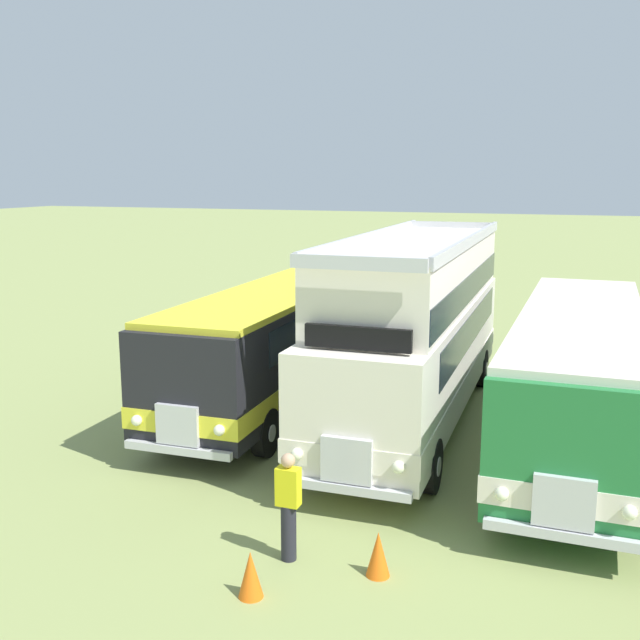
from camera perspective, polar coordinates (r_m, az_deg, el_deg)
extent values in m
cube|color=black|center=(19.14, -3.27, -1.46)|extent=(2.82, 10.48, 2.30)
cube|color=yellow|center=(19.28, -3.25, -3.20)|extent=(2.86, 10.52, 0.44)
cube|color=#19232D|center=(19.39, -2.85, 0.52)|extent=(2.78, 8.08, 0.76)
cube|color=#19232D|center=(14.48, -10.88, -3.12)|extent=(2.20, 0.17, 0.90)
cube|color=silver|center=(14.74, -10.91, -7.93)|extent=(0.90, 0.15, 0.80)
cube|color=silver|center=(14.89, -10.90, -9.79)|extent=(2.30, 0.21, 0.16)
sphere|color=#EAEACC|center=(14.33, -7.76, -8.39)|extent=(0.22, 0.22, 0.22)
sphere|color=#EAEACC|center=(15.18, -13.92, -7.50)|extent=(0.22, 0.22, 0.22)
cube|color=yellow|center=(18.92, -3.31, 2.15)|extent=(2.77, 10.08, 0.14)
cylinder|color=black|center=(15.85, -4.20, -8.61)|extent=(0.31, 1.05, 1.04)
cylinder|color=silver|center=(15.79, -3.69, -8.68)|extent=(0.03, 0.36, 0.36)
cylinder|color=black|center=(16.83, -11.51, -7.62)|extent=(0.31, 1.05, 1.04)
cylinder|color=silver|center=(16.90, -11.96, -7.56)|extent=(0.03, 0.36, 0.36)
cylinder|color=black|center=(22.19, 2.79, -2.83)|extent=(0.31, 1.05, 1.04)
cylinder|color=silver|center=(22.16, 3.17, -2.85)|extent=(0.03, 0.36, 0.36)
cylinder|color=black|center=(22.90, -2.76, -2.39)|extent=(0.31, 1.05, 1.04)
cylinder|color=silver|center=(22.96, -3.11, -2.36)|extent=(0.03, 0.36, 0.36)
cube|color=silver|center=(17.73, 7.31, -2.55)|extent=(2.74, 11.00, 2.30)
cube|color=silver|center=(17.88, 7.26, -4.42)|extent=(2.78, 11.04, 0.44)
cube|color=#19232D|center=(17.99, 7.62, -0.40)|extent=(2.72, 8.60, 0.76)
cube|color=#19232D|center=(12.49, 2.24, -5.22)|extent=(2.20, 0.15, 0.90)
cube|color=silver|center=(12.80, 2.06, -10.73)|extent=(0.90, 0.14, 0.80)
cube|color=silver|center=(12.97, 2.00, -12.83)|extent=(2.30, 0.19, 0.16)
sphere|color=#EAEACC|center=(12.58, 6.04, -11.19)|extent=(0.22, 0.22, 0.22)
sphere|color=#EAEACC|center=(13.06, -1.80, -10.27)|extent=(0.22, 0.22, 0.22)
cube|color=silver|center=(17.63, 7.63, 3.65)|extent=(2.62, 10.10, 1.50)
cube|color=silver|center=(12.49, 2.90, 4.39)|extent=(2.40, 0.15, 0.24)
cube|color=silver|center=(21.99, 10.06, 7.13)|extent=(2.40, 0.15, 0.24)
cube|color=silver|center=(17.35, 11.60, 6.06)|extent=(0.32, 10.05, 0.24)
cube|color=silver|center=(17.82, 3.89, 6.39)|extent=(0.32, 10.05, 0.24)
cube|color=#19232D|center=(17.67, 7.60, 2.68)|extent=(2.66, 10.00, 0.64)
cube|color=black|center=(12.76, 2.91, -1.40)|extent=(1.90, 0.16, 0.40)
cylinder|color=black|center=(14.26, 8.53, -11.01)|extent=(0.30, 1.05, 1.04)
cylinder|color=silver|center=(14.23, 9.14, -11.07)|extent=(0.03, 0.36, 0.36)
cylinder|color=black|center=(14.80, -0.38, -10.03)|extent=(0.30, 1.05, 1.04)
cylinder|color=silver|center=(14.85, -0.94, -9.96)|extent=(0.03, 0.36, 0.36)
cylinder|color=black|center=(21.37, 12.29, -3.62)|extent=(0.30, 1.05, 1.04)
cylinder|color=silver|center=(21.35, 12.69, -3.65)|extent=(0.03, 0.36, 0.36)
cylinder|color=black|center=(21.74, 6.26, -3.18)|extent=(0.30, 1.05, 1.04)
cylinder|color=silver|center=(21.77, 5.87, -3.15)|extent=(0.03, 0.36, 0.36)
cube|color=#237538|center=(16.94, 19.24, -3.74)|extent=(2.55, 11.09, 2.30)
cube|color=silver|center=(17.10, 19.11, -5.68)|extent=(2.59, 11.13, 0.44)
cube|color=#19232D|center=(17.20, 19.41, -1.48)|extent=(2.57, 8.69, 0.76)
cube|color=#19232D|center=(11.49, 18.64, -7.27)|extent=(2.20, 0.11, 0.90)
cube|color=silver|center=(11.83, 18.23, -13.20)|extent=(0.90, 0.12, 0.80)
cube|color=silver|center=(12.02, 18.08, -15.43)|extent=(2.30, 0.15, 0.16)
sphere|color=#EAEACC|center=(11.84, 22.70, -13.50)|extent=(0.22, 0.22, 0.22)
sphere|color=#EAEACC|center=(11.87, 13.78, -12.86)|extent=(0.22, 0.22, 0.22)
cube|color=silver|center=(16.68, 19.51, 0.32)|extent=(2.51, 10.69, 0.14)
cylinder|color=black|center=(13.61, 23.38, -12.96)|extent=(0.29, 1.04, 1.04)
cylinder|color=black|center=(13.64, 13.48, -12.25)|extent=(0.29, 1.04, 1.04)
cylinder|color=silver|center=(13.66, 12.84, -12.19)|extent=(0.02, 0.36, 0.36)
cylinder|color=black|center=(20.88, 22.50, -4.58)|extent=(0.29, 1.04, 1.04)
cylinder|color=silver|center=(20.89, 22.91, -4.60)|extent=(0.02, 0.36, 0.36)
cylinder|color=black|center=(20.90, 16.18, -4.14)|extent=(0.29, 1.04, 1.04)
cylinder|color=silver|center=(20.91, 15.77, -4.11)|extent=(0.02, 0.36, 0.36)
cone|color=orange|center=(11.53, 4.49, -17.49)|extent=(0.36, 0.36, 0.69)
cone|color=orange|center=(11.05, -5.36, -18.88)|extent=(0.36, 0.36, 0.69)
cylinder|color=#23232D|center=(11.88, -2.43, -15.99)|extent=(0.24, 0.24, 0.90)
cube|color=yellow|center=(11.56, -2.46, -12.67)|extent=(0.36, 0.22, 0.60)
sphere|color=tan|center=(11.40, -2.48, -10.74)|extent=(0.22, 0.22, 0.22)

